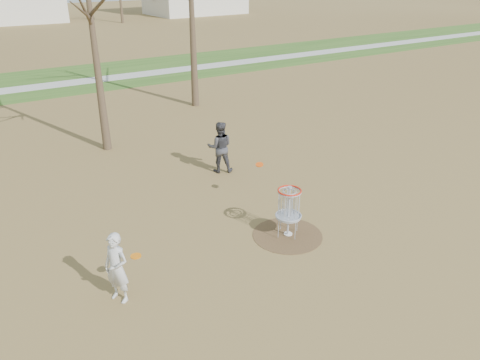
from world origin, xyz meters
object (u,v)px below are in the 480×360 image
player_throwing (220,147)px  disc_golf_basket (289,204)px  player_standing (117,268)px  disc_grounded (288,234)px

player_throwing → disc_golf_basket: player_throwing is taller
player_standing → player_throwing: player_throwing is taller
disc_grounded → disc_golf_basket: disc_golf_basket is taller
player_standing → disc_grounded: (4.51, 0.18, -0.76)m
player_standing → disc_grounded: 4.58m
disc_grounded → player_throwing: bearing=83.2°
disc_grounded → disc_golf_basket: bearing=-147.1°
disc_golf_basket → player_standing: bearing=-178.0°
player_throwing → disc_grounded: player_throwing is taller
player_standing → disc_golf_basket: bearing=61.8°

